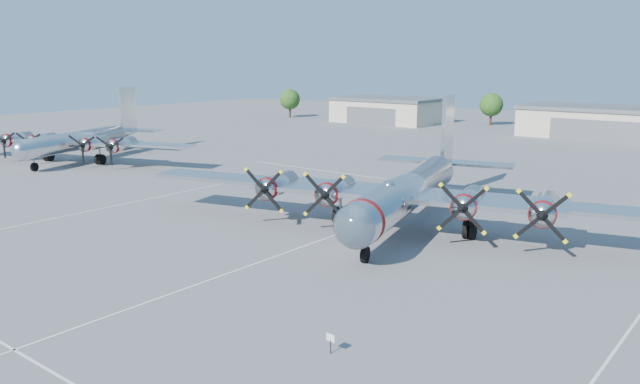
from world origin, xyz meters
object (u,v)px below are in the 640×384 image
Objects in this scene: hangar_west at (389,110)px; hangar_center at (609,122)px; tree_far_west at (290,99)px; main_bomber_b29 at (409,225)px; info_placard at (331,340)px; tree_west at (491,105)px; bomber_west at (82,161)px.

hangar_west is 0.79× the size of hangar_center.
tree_far_west is (-70.00, -3.96, 1.51)m from hangar_center.
main_bomber_b29 is (47.95, -72.96, -2.71)m from hangar_west.
hangar_center is at bearing 101.79° from info_placard.
tree_west is (-25.00, 8.04, 1.51)m from hangar_center.
main_bomber_b29 is 23.82m from info_placard.
tree_west is at bearing 21.89° from hangar_west.
bomber_west is at bearing -72.24° from tree_far_west.
tree_west is (20.00, 8.04, 1.51)m from hangar_west.
hangar_center reaches higher than bomber_west.
bomber_west is (-51.44, 1.80, 0.00)m from main_bomber_b29.
tree_far_west is at bearing -165.07° from tree_west.
main_bomber_b29 reaches higher than bomber_west.
hangar_center is 4.31× the size of tree_west.
hangar_center is 4.31× the size of tree_far_west.
tree_west is at bearing 94.62° from main_bomber_b29.
hangar_west is 87.35m from main_bomber_b29.
info_placard is at bearing -82.93° from hangar_center.
main_bomber_b29 is at bearing -56.69° from hangar_west.
hangar_center is 29.81× the size of info_placard.
tree_west is 0.15× the size of main_bomber_b29.
hangar_west reaches higher than main_bomber_b29.
main_bomber_b29 is 51.47m from bomber_west.
tree_far_west is 100.50m from main_bomber_b29.
info_placard is at bearing -48.09° from tree_far_west.
bomber_west is 37.25× the size of info_placard.
tree_west is at bearing 54.74° from bomber_west.
info_placard is at bearing -59.15° from hangar_west.
bomber_west is at bearing -106.52° from tree_west.
info_placard is (56.78, -95.07, -2.04)m from hangar_west.
info_placard is at bearing -70.37° from tree_west.
hangar_west is 23.56× the size of info_placard.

